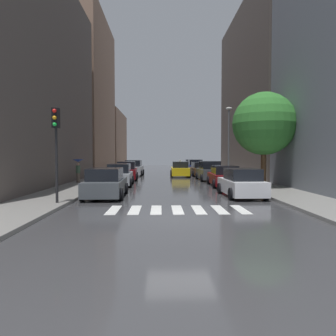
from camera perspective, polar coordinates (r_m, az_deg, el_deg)
ground_plane at (r=35.55m, az=-0.20°, el=-1.40°), size 28.00×72.00×0.04m
sidewalk_left at (r=36.00m, az=-10.60°, el=-1.24°), size 3.00×72.00×0.15m
sidewalk_right at (r=36.26m, az=10.13°, el=-1.21°), size 3.00×72.00×0.15m
crosswalk_stripes at (r=13.33m, az=1.73°, el=-7.65°), size 5.85×2.20×0.01m
building_left_near at (r=26.21m, az=-25.32°, el=14.79°), size 6.00×20.17×16.12m
building_left_mid at (r=44.22m, az=-15.15°, el=12.64°), size 6.00×15.55×20.52m
building_left_far at (r=60.10m, az=-11.25°, el=5.02°), size 6.00×15.84×10.28m
building_right_mid at (r=37.52m, az=17.32°, el=13.03°), size 6.00×19.60×18.66m
parked_car_left_nearest at (r=17.56m, az=-11.34°, el=-2.79°), size 2.24×4.58×1.61m
parked_car_left_second at (r=23.95m, az=-8.84°, el=-1.35°), size 2.08×4.31×1.66m
parked_car_left_third at (r=29.39m, az=-7.55°, el=-0.60°), size 2.15×4.55×1.73m
parked_car_left_fourth at (r=35.76m, az=-6.30°, el=-0.06°), size 2.23×4.19×1.74m
parked_car_right_nearest at (r=17.85m, az=13.31°, el=-2.76°), size 2.11×4.21×1.59m
parked_car_right_second at (r=23.54m, az=10.19°, el=-1.54°), size 2.16×4.80×1.55m
parked_car_right_third at (r=28.80m, az=7.54°, el=-0.62°), size 2.16×4.37×1.78m
parked_car_right_fourth at (r=35.00m, az=5.91°, el=-0.24°), size 2.32×4.71×1.54m
parked_car_right_fifth at (r=40.86m, az=4.95°, el=0.25°), size 2.09×4.65×1.74m
parked_car_right_sixth at (r=47.29m, az=4.26°, el=0.51°), size 2.21×4.61×1.66m
taxi_midroad at (r=33.78m, az=2.21°, el=-0.26°), size 2.12×4.64×1.81m
pedestrian_foreground at (r=25.68m, az=-16.16°, el=0.35°), size 0.91×0.91×1.84m
street_tree_right at (r=22.42m, az=17.18°, el=7.73°), size 4.28×4.28×6.46m
traffic_light_left_corner at (r=15.03m, az=-19.85°, el=5.90°), size 0.30×0.42×4.30m
lamp_post_right at (r=29.26m, az=11.06°, el=5.54°), size 0.60×0.28×6.57m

